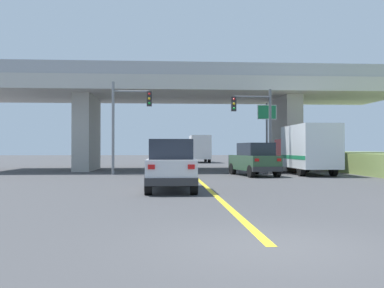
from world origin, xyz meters
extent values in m
plane|color=#424244|center=(0.00, 26.90, 0.00)|extent=(160.00, 160.00, 0.00)
cube|color=#B7B5AD|center=(0.00, 26.90, 6.23)|extent=(32.98, 9.43, 1.02)
cube|color=#A8A69F|center=(-7.83, 26.90, 2.86)|extent=(1.23, 5.66, 5.73)
cube|color=#A8A69F|center=(7.83, 26.90, 2.86)|extent=(1.23, 5.66, 5.73)
cube|color=#9EA0A5|center=(0.00, 22.33, 7.19)|extent=(32.98, 0.20, 0.90)
cube|color=#9EA0A5|center=(0.00, 31.46, 7.19)|extent=(32.98, 0.20, 0.90)
cube|color=yellow|center=(0.00, 12.10, 0.00)|extent=(0.20, 24.21, 0.01)
cube|color=silver|center=(-1.57, 10.13, 0.81)|extent=(1.85, 4.59, 0.90)
cube|color=#1E232D|center=(-1.57, 9.79, 1.64)|extent=(1.62, 2.52, 0.76)
cube|color=#2D2D30|center=(-1.57, 7.89, 0.50)|extent=(1.88, 0.20, 0.28)
cube|color=red|center=(-2.26, 7.82, 1.03)|extent=(0.24, 0.06, 0.16)
cube|color=red|center=(-0.88, 7.82, 1.03)|extent=(0.24, 0.06, 0.16)
cylinder|color=black|center=(-2.39, 11.87, 0.36)|extent=(0.26, 0.72, 0.72)
cylinder|color=black|center=(-0.74, 11.87, 0.36)|extent=(0.26, 0.72, 0.72)
cylinder|color=black|center=(-2.39, 8.39, 0.36)|extent=(0.26, 0.72, 0.72)
cylinder|color=black|center=(-0.74, 8.39, 0.36)|extent=(0.26, 0.72, 0.72)
cube|color=#2D4C33|center=(3.68, 19.09, 0.81)|extent=(2.51, 4.63, 0.90)
cube|color=#1E232D|center=(3.73, 18.77, 1.64)|extent=(1.97, 2.65, 0.76)
cube|color=#2D2D30|center=(4.04, 16.98, 0.50)|extent=(1.84, 0.51, 0.28)
cube|color=red|center=(3.38, 16.79, 1.03)|extent=(0.25, 0.10, 0.16)
cube|color=red|center=(4.71, 17.02, 1.03)|extent=(0.25, 0.10, 0.16)
cylinder|color=black|center=(2.61, 20.58, 0.36)|extent=(0.38, 0.75, 0.72)
cylinder|color=black|center=(4.19, 20.85, 0.36)|extent=(0.38, 0.75, 0.72)
cylinder|color=black|center=(3.16, 17.33, 0.36)|extent=(0.38, 0.75, 0.72)
cylinder|color=black|center=(4.74, 17.60, 0.36)|extent=(0.38, 0.75, 0.72)
cube|color=red|center=(7.44, 23.35, 1.40)|extent=(2.20, 2.00, 1.90)
cube|color=silver|center=(7.44, 19.73, 1.81)|extent=(2.31, 5.23, 2.71)
cube|color=#197F4C|center=(7.44, 19.73, 1.13)|extent=(2.33, 5.13, 0.24)
cylinder|color=black|center=(6.44, 23.35, 0.45)|extent=(0.30, 0.90, 0.90)
cylinder|color=black|center=(8.44, 23.35, 0.45)|extent=(0.30, 0.90, 0.90)
cylinder|color=black|center=(6.44, 18.43, 0.45)|extent=(0.30, 0.90, 0.90)
cylinder|color=black|center=(8.44, 18.43, 0.45)|extent=(0.30, 0.90, 0.90)
cylinder|color=#56595E|center=(5.11, 20.69, 2.79)|extent=(0.18, 0.18, 5.58)
cylinder|color=#56595E|center=(3.90, 20.69, 5.07)|extent=(2.41, 0.12, 0.12)
cube|color=#232326|center=(2.70, 20.69, 4.59)|extent=(0.32, 0.26, 0.96)
sphere|color=red|center=(2.70, 20.54, 4.89)|extent=(0.16, 0.16, 0.16)
sphere|color=gold|center=(2.70, 20.54, 4.59)|extent=(0.16, 0.16, 0.16)
sphere|color=green|center=(2.70, 20.54, 4.29)|extent=(0.16, 0.16, 0.16)
cylinder|color=slate|center=(-5.11, 20.76, 2.99)|extent=(0.18, 0.18, 5.98)
cylinder|color=slate|center=(-3.95, 20.76, 5.37)|extent=(2.32, 0.12, 0.12)
cube|color=#232326|center=(-2.79, 20.76, 4.89)|extent=(0.32, 0.26, 0.96)
sphere|color=red|center=(-2.79, 20.61, 5.19)|extent=(0.16, 0.16, 0.16)
sphere|color=gold|center=(-2.79, 20.61, 4.89)|extent=(0.16, 0.16, 0.16)
sphere|color=green|center=(-2.79, 20.61, 4.59)|extent=(0.16, 0.16, 0.16)
cylinder|color=#56595E|center=(5.56, 23.49, 2.49)|extent=(0.14, 0.14, 4.98)
cube|color=#197242|center=(5.56, 23.43, 4.30)|extent=(1.30, 0.08, 0.96)
cube|color=white|center=(5.56, 23.43, 4.30)|extent=(1.38, 0.04, 1.04)
cube|color=silver|center=(2.44, 47.78, 1.40)|extent=(2.20, 2.00, 1.90)
cube|color=silver|center=(2.44, 44.40, 1.85)|extent=(2.31, 4.78, 2.80)
cube|color=#B26619|center=(2.44, 44.40, 1.15)|extent=(2.33, 4.68, 0.24)
cylinder|color=black|center=(1.44, 47.78, 0.45)|extent=(0.30, 0.90, 0.90)
cylinder|color=black|center=(3.44, 47.78, 0.45)|extent=(0.30, 0.90, 0.90)
cylinder|color=black|center=(1.44, 43.20, 0.45)|extent=(0.30, 0.90, 0.90)
cylinder|color=black|center=(3.44, 43.20, 0.45)|extent=(0.30, 0.90, 0.90)
camera|label=1|loc=(-1.81, -7.19, 1.66)|focal=40.39mm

